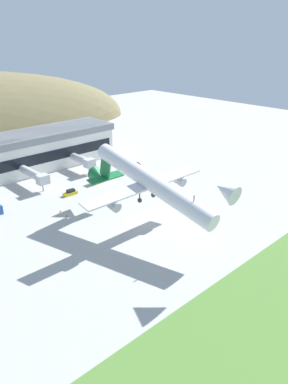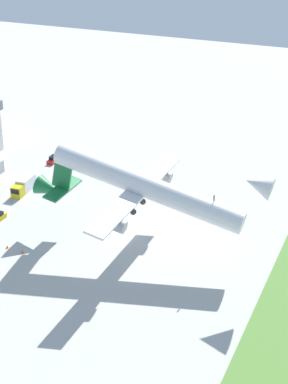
{
  "view_description": "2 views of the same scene",
  "coord_description": "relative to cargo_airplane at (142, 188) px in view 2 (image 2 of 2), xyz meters",
  "views": [
    {
      "loc": [
        -58.19,
        -63.51,
        44.71
      ],
      "look_at": [
        -3.65,
        -5.43,
        10.67
      ],
      "focal_mm": 35.0,
      "sensor_mm": 36.0,
      "label": 1
    },
    {
      "loc": [
        -98.21,
        -46.43,
        62.64
      ],
      "look_at": [
        -4.56,
        -6.5,
        12.99
      ],
      "focal_mm": 60.0,
      "sensor_mm": 36.0,
      "label": 2
    }
  ],
  "objects": [
    {
      "name": "box_truck",
      "position": [
        11.25,
        33.54,
        -10.77
      ],
      "size": [
        7.86,
        2.88,
        2.98
      ],
      "color": "gold",
      "rests_on": "ground_plane"
    },
    {
      "name": "traffic_cone_1",
      "position": [
        -10.96,
        23.07,
        -11.92
      ],
      "size": [
        0.52,
        0.52,
        0.58
      ],
      "color": "orange",
      "rests_on": "ground_plane"
    },
    {
      "name": "traffic_cone_0",
      "position": [
        -11.26,
        19.53,
        -11.92
      ],
      "size": [
        0.52,
        0.52,
        0.58
      ],
      "color": "orange",
      "rests_on": "ground_plane"
    },
    {
      "name": "ground_plane",
      "position": [
        1.47,
        4.81,
        -12.2
      ],
      "size": [
        337.31,
        337.31,
        0.0
      ],
      "primitive_type": "plane",
      "color": "#B7B5AF"
    },
    {
      "name": "cargo_airplane",
      "position": [
        0.0,
        0.0,
        0.0
      ],
      "size": [
        36.12,
        46.58,
        13.34
      ],
      "color": "silver"
    },
    {
      "name": "service_car_3",
      "position": [
        28.1,
        35.92,
        -11.51
      ],
      "size": [
        3.99,
        1.89,
        1.67
      ],
      "color": "#B21E1E",
      "rests_on": "ground_plane"
    }
  ]
}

